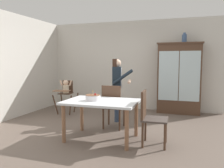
{
  "coord_description": "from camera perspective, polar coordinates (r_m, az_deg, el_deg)",
  "views": [
    {
      "loc": [
        1.59,
        -4.2,
        1.48
      ],
      "look_at": [
        -0.01,
        0.7,
        0.95
      ],
      "focal_mm": 35.92,
      "sensor_mm": 36.0,
      "label": 1
    }
  ],
  "objects": [
    {
      "name": "china_cabinet",
      "position": [
        6.58,
        16.68,
        1.43
      ],
      "size": [
        1.23,
        0.48,
        1.99
      ],
      "color": "#4C3323",
      "rests_on": "ground_plane"
    },
    {
      "name": "wall_back",
      "position": [
        7.01,
        4.97,
        4.79
      ],
      "size": [
        5.32,
        0.06,
        2.7
      ],
      "primitive_type": "cube",
      "color": "beige",
      "rests_on": "ground_plane"
    },
    {
      "name": "birthday_cake",
      "position": [
        4.24,
        -4.89,
        -3.46
      ],
      "size": [
        0.28,
        0.28,
        0.19
      ],
      "color": "white",
      "rests_on": "dining_table"
    },
    {
      "name": "dining_chair_right_end",
      "position": [
        4.02,
        9.42,
        -7.51
      ],
      "size": [
        0.46,
        0.46,
        0.96
      ],
      "rotation": [
        0.0,
        0.0,
        1.61
      ],
      "color": "#4C3323",
      "rests_on": "ground_plane"
    },
    {
      "name": "ground_plane",
      "position": [
        4.73,
        -2.6,
        -12.38
      ],
      "size": [
        6.24,
        6.24,
        0.0
      ],
      "primitive_type": "plane",
      "color": "#66564C"
    },
    {
      "name": "dining_chair_far_side",
      "position": [
        4.88,
        0.13,
        -5.05
      ],
      "size": [
        0.44,
        0.44,
        0.96
      ],
      "rotation": [
        0.0,
        0.0,
        3.14
      ],
      "color": "#4C3323",
      "rests_on": "ground_plane"
    },
    {
      "name": "dining_table",
      "position": [
        4.23,
        -2.73,
        -5.59
      ],
      "size": [
        1.36,
        0.94,
        0.74
      ],
      "color": "silver",
      "rests_on": "ground_plane"
    },
    {
      "name": "high_chair_with_toddler",
      "position": [
        6.45,
        -11.7,
        -1.61
      ],
      "size": [
        0.64,
        0.74,
        0.95
      ],
      "rotation": [
        0.0,
        0.0,
        0.13
      ],
      "color": "#4C3323",
      "rests_on": "ground_plane"
    },
    {
      "name": "adult_person",
      "position": [
        5.46,
        1.39,
        0.5
      ],
      "size": [
        0.58,
        0.56,
        1.53
      ],
      "rotation": [
        0.0,
        0.0,
        1.77
      ],
      "color": "#33425B",
      "rests_on": "ground_plane"
    },
    {
      "name": "ceramic_vase",
      "position": [
        6.6,
        17.95,
        11.02
      ],
      "size": [
        0.13,
        0.13,
        0.27
      ],
      "color": "#3D567F",
      "rests_on": "china_cabinet"
    }
  ]
}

